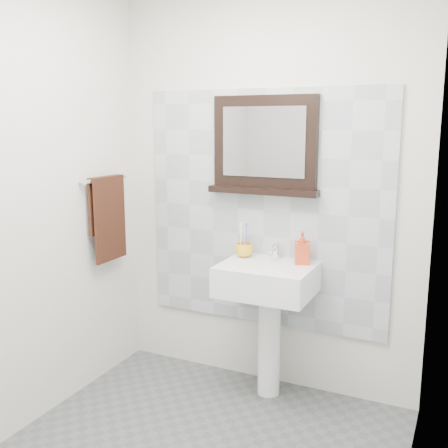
% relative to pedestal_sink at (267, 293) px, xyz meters
% --- Properties ---
extents(back_wall, '(2.00, 0.01, 2.50)m').
position_rel_pedestal_sink_xyz_m(back_wall, '(-0.11, 0.23, 0.57)').
color(back_wall, silver).
rests_on(back_wall, ground).
extents(left_wall, '(0.01, 2.20, 2.50)m').
position_rel_pedestal_sink_xyz_m(left_wall, '(-1.11, -0.87, 0.57)').
color(left_wall, silver).
rests_on(left_wall, ground).
extents(right_wall, '(0.01, 2.20, 2.50)m').
position_rel_pedestal_sink_xyz_m(right_wall, '(0.89, -0.87, 0.57)').
color(right_wall, silver).
rests_on(right_wall, ground).
extents(splashback, '(1.60, 0.02, 1.50)m').
position_rel_pedestal_sink_xyz_m(splashback, '(-0.11, 0.21, 0.47)').
color(splashback, '#A8B1B6').
rests_on(splashback, back_wall).
extents(pedestal_sink, '(0.55, 0.44, 0.96)m').
position_rel_pedestal_sink_xyz_m(pedestal_sink, '(0.00, 0.00, 0.00)').
color(pedestal_sink, white).
rests_on(pedestal_sink, ground).
extents(toothbrush_cup, '(0.13, 0.13, 0.09)m').
position_rel_pedestal_sink_xyz_m(toothbrush_cup, '(-0.20, 0.10, 0.23)').
color(toothbrush_cup, yellow).
rests_on(toothbrush_cup, pedestal_sink).
extents(toothbrushes, '(0.05, 0.04, 0.21)m').
position_rel_pedestal_sink_xyz_m(toothbrushes, '(-0.20, 0.10, 0.31)').
color(toothbrushes, white).
rests_on(toothbrushes, toothbrush_cup).
extents(soap_dispenser, '(0.11, 0.11, 0.19)m').
position_rel_pedestal_sink_xyz_m(soap_dispenser, '(0.18, 0.10, 0.28)').
color(soap_dispenser, red).
rests_on(soap_dispenser, pedestal_sink).
extents(framed_mirror, '(0.71, 0.11, 0.60)m').
position_rel_pedestal_sink_xyz_m(framed_mirror, '(-0.10, 0.19, 0.87)').
color(framed_mirror, black).
rests_on(framed_mirror, back_wall).
extents(towel_bar, '(0.07, 0.40, 0.03)m').
position_rel_pedestal_sink_xyz_m(towel_bar, '(-1.06, -0.16, 0.66)').
color(towel_bar, silver).
rests_on(towel_bar, left_wall).
extents(hand_towel, '(0.06, 0.30, 0.55)m').
position_rel_pedestal_sink_xyz_m(hand_towel, '(-1.05, -0.16, 0.45)').
color(hand_towel, black).
rests_on(hand_towel, towel_bar).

